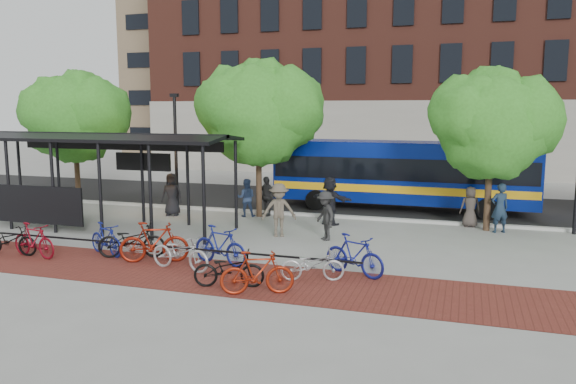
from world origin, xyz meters
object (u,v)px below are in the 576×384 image
(bike_10, at_px, (312,265))
(pedestrian_0, at_px, (172,194))
(bike_6, at_px, (180,252))
(bike_7, at_px, (220,246))
(bike_8, at_px, (229,269))
(pedestrian_9, at_px, (325,216))
(bike_1, at_px, (34,240))
(pedestrian_5, at_px, (330,201))
(bus, at_px, (402,171))
(bike_9, at_px, (257,273))
(bike_4, at_px, (132,241))
(pedestrian_4, at_px, (266,196))
(bike_11, at_px, (354,255))
(tree_c, at_px, (494,121))
(tree_a, at_px, (76,114))
(pedestrian_7, at_px, (500,208))
(pedestrian_3, at_px, (279,210))
(pedestrian_6, at_px, (470,207))
(pedestrian_2, at_px, (246,198))
(tree_b, at_px, (261,109))
(bike_0, at_px, (10,240))
(bike_3, at_px, (106,239))
(lamp_post_left, at_px, (176,148))
(bus_shelter, at_px, (95,148))
(bike_5, at_px, (154,242))

(bike_10, distance_m, pedestrian_0, 10.67)
(bike_6, distance_m, bike_7, 1.17)
(bike_8, xyz_separation_m, pedestrian_9, (1.08, 5.75, 0.38))
(bike_8, relative_size, bike_10, 1.07)
(bike_1, bearing_deg, pedestrian_5, -34.27)
(bus, bearing_deg, bike_10, -94.28)
(bike_9, bearing_deg, bike_4, 43.99)
(bike_9, relative_size, pedestrian_4, 1.09)
(bus, relative_size, bike_11, 6.01)
(tree_c, bearing_deg, bus, 137.47)
(tree_a, xyz_separation_m, pedestrian_7, (18.33, -0.30, -3.33))
(bike_11, bearing_deg, pedestrian_9, 48.33)
(pedestrian_3, distance_m, pedestrian_6, 7.46)
(tree_a, relative_size, pedestrian_2, 3.88)
(bike_1, bearing_deg, pedestrian_7, -49.23)
(tree_a, relative_size, pedestrian_9, 3.64)
(bike_8, relative_size, bike_11, 0.95)
(bike_10, distance_m, pedestrian_5, 7.31)
(pedestrian_0, distance_m, pedestrian_3, 6.04)
(tree_a, height_order, tree_b, tree_b)
(bike_0, relative_size, bike_6, 0.96)
(tree_c, bearing_deg, bike_1, -148.14)
(bike_3, bearing_deg, bike_11, -64.26)
(bike_7, xyz_separation_m, bike_9, (1.94, -2.12, -0.03))
(pedestrian_5, bearing_deg, bike_0, 61.30)
(bike_3, height_order, pedestrian_5, pedestrian_5)
(lamp_post_left, height_order, bike_0, lamp_post_left)
(bike_6, xyz_separation_m, pedestrian_9, (2.99, 4.75, 0.34))
(tree_b, bearing_deg, bike_11, -53.41)
(bike_8, bearing_deg, pedestrian_7, -53.65)
(bike_9, height_order, pedestrian_7, pedestrian_7)
(bike_3, height_order, pedestrian_4, pedestrian_4)
(bike_0, bearing_deg, bike_4, -82.64)
(bus_shelter, relative_size, bike_7, 5.54)
(lamp_post_left, bearing_deg, bus, 17.67)
(bike_8, distance_m, pedestrian_7, 11.16)
(pedestrian_5, distance_m, pedestrian_9, 2.62)
(tree_c, bearing_deg, bike_10, -120.21)
(pedestrian_7, height_order, pedestrian_9, pedestrian_7)
(bike_1, height_order, pedestrian_7, pedestrian_7)
(tree_a, height_order, bike_3, tree_a)
(tree_a, xyz_separation_m, bike_0, (3.79, -8.25, -3.75))
(tree_a, distance_m, bike_8, 15.14)
(lamp_post_left, bearing_deg, bike_7, -53.82)
(bike_0, bearing_deg, lamp_post_left, -13.24)
(bike_0, bearing_deg, bike_7, -87.58)
(bike_4, xyz_separation_m, bike_11, (6.78, 0.22, 0.03))
(pedestrian_3, bearing_deg, bike_5, -139.99)
(bike_0, distance_m, pedestrian_4, 10.03)
(bus, distance_m, pedestrian_7, 5.36)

